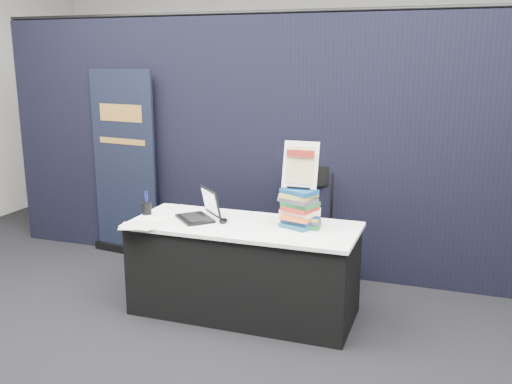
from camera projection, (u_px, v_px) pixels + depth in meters
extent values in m
plane|color=black|center=(217.00, 343.00, 4.15)|extent=(8.00, 8.00, 0.00)
cube|color=beige|center=(337.00, 79.00, 7.41)|extent=(8.00, 0.02, 3.50)
cube|color=black|center=(283.00, 148.00, 5.34)|extent=(6.00, 0.08, 2.40)
cube|color=black|center=(244.00, 271.00, 4.57)|extent=(1.76, 0.71, 0.72)
cube|color=white|center=(243.00, 226.00, 4.48)|extent=(1.80, 0.75, 0.03)
cube|color=black|center=(195.00, 219.00, 4.59)|extent=(0.39, 0.39, 0.02)
cube|color=black|center=(201.00, 200.00, 4.67)|extent=(0.28, 0.27, 0.23)
cube|color=white|center=(200.00, 201.00, 4.66)|extent=(0.23, 0.22, 0.18)
ellipsoid|color=black|center=(223.00, 221.00, 4.51)|extent=(0.08, 0.12, 0.03)
cube|color=silver|center=(140.00, 226.00, 4.42)|extent=(0.35, 0.30, 0.00)
cube|color=silver|center=(141.00, 226.00, 4.43)|extent=(0.29, 0.22, 0.00)
cube|color=silver|center=(180.00, 222.00, 4.53)|extent=(0.30, 0.23, 0.00)
cylinder|color=black|center=(147.00, 208.00, 4.74)|extent=(0.10, 0.10, 0.10)
cube|color=navy|center=(298.00, 225.00, 4.39)|extent=(0.30, 0.26, 0.03)
cube|color=navy|center=(298.00, 221.00, 4.39)|extent=(0.30, 0.26, 0.03)
cube|color=orange|center=(299.00, 217.00, 4.38)|extent=(0.30, 0.26, 0.03)
cube|color=beige|center=(299.00, 212.00, 4.37)|extent=(0.30, 0.26, 0.03)
cube|color=#AD281C|center=(299.00, 208.00, 4.36)|extent=(0.30, 0.26, 0.03)
cube|color=#1C6930|center=(299.00, 204.00, 4.35)|extent=(0.30, 0.26, 0.03)
cube|color=#47484C|center=(299.00, 200.00, 4.35)|extent=(0.30, 0.26, 0.03)
cube|color=#BBAD4A|center=(299.00, 195.00, 4.34)|extent=(0.30, 0.26, 0.03)
cube|color=navy|center=(299.00, 191.00, 4.33)|extent=(0.30, 0.26, 0.03)
cube|color=#1C6930|center=(307.00, 225.00, 4.40)|extent=(0.21, 0.17, 0.03)
cube|color=#47484C|center=(307.00, 222.00, 4.39)|extent=(0.21, 0.17, 0.03)
cube|color=#BBAD4A|center=(307.00, 218.00, 4.38)|extent=(0.21, 0.17, 0.03)
cube|color=navy|center=(307.00, 215.00, 4.38)|extent=(0.21, 0.17, 0.03)
cube|color=silver|center=(307.00, 211.00, 4.37)|extent=(0.21, 0.17, 0.03)
cube|color=black|center=(299.00, 188.00, 4.31)|extent=(0.18, 0.02, 0.02)
cylinder|color=black|center=(293.00, 171.00, 4.39)|extent=(0.01, 0.09, 0.26)
cylinder|color=black|center=(311.00, 173.00, 4.34)|extent=(0.01, 0.09, 0.26)
cube|color=white|center=(301.00, 165.00, 4.31)|extent=(0.27, 0.11, 0.35)
cube|color=#CDB680|center=(300.00, 165.00, 4.31)|extent=(0.22, 0.08, 0.28)
cube|color=maroon|center=(300.00, 153.00, 4.28)|extent=(0.22, 0.02, 0.05)
cube|color=black|center=(128.00, 250.00, 6.04)|extent=(0.82, 0.20, 0.08)
cube|color=black|center=(124.00, 164.00, 5.84)|extent=(0.76, 0.13, 1.91)
cube|color=gold|center=(120.00, 113.00, 5.70)|extent=(0.52, 0.07, 0.17)
cube|color=gold|center=(122.00, 141.00, 5.77)|extent=(0.57, 0.08, 0.06)
cylinder|color=black|center=(269.00, 263.00, 5.04)|extent=(0.02, 0.02, 0.51)
cylinder|color=black|center=(319.00, 269.00, 4.89)|extent=(0.02, 0.02, 0.51)
cylinder|color=black|center=(283.00, 247.00, 5.45)|extent=(0.02, 0.02, 0.51)
cylinder|color=black|center=(330.00, 252.00, 5.31)|extent=(0.02, 0.02, 0.51)
cube|color=black|center=(301.00, 228.00, 5.11)|extent=(0.62, 0.62, 0.05)
cube|color=black|center=(308.00, 176.00, 5.22)|extent=(0.43, 0.19, 0.18)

